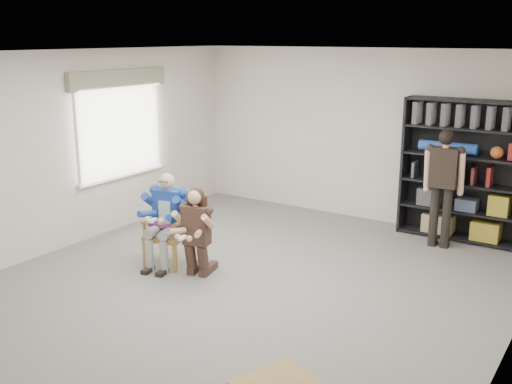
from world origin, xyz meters
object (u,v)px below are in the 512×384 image
Objects in this scene: armchair at (167,230)px; seated_man at (167,220)px; kneeling_woman at (196,233)px; bookshelf at (463,171)px; standing_man at (442,189)px.

seated_man is (0.00, 0.00, 0.15)m from armchair.
kneeling_woman is 0.55× the size of bookshelf.
standing_man is at bearing 31.62° from seated_man.
armchair is at bearing -133.17° from bookshelf.
seated_man is at bearing 78.24° from armchair.
standing_man is at bearing 39.38° from kneeling_woman.
seated_man is 1.09× the size of kneeling_woman.
bookshelf is 1.22× the size of standing_man.
bookshelf is (2.98, 3.18, 0.57)m from armchair.
armchair is 0.77× the size of seated_man.
seated_man is 4.38m from bookshelf.
bookshelf is at bearing 69.31° from standing_man.
kneeling_woman is at bearing -23.44° from armchair.
standing_man is at bearing 31.62° from armchair.
seated_man reaches higher than kneeling_woman.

